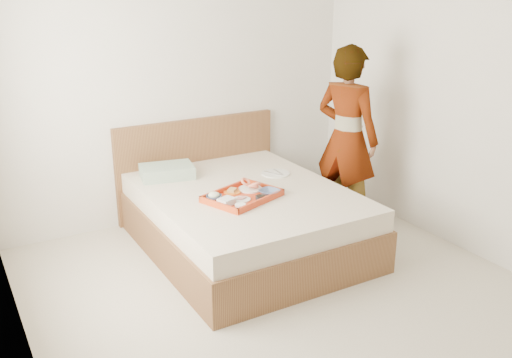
{
  "coord_description": "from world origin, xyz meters",
  "views": [
    {
      "loc": [
        -2.01,
        -2.87,
        2.16
      ],
      "look_at": [
        0.18,
        0.9,
        0.65
      ],
      "focal_mm": 39.23,
      "sensor_mm": 36.0,
      "label": 1
    }
  ],
  "objects_px": {
    "tray": "(242,196)",
    "person": "(347,139)",
    "bed": "(245,219)",
    "dinner_plate": "(276,173)"
  },
  "relations": [
    {
      "from": "tray",
      "to": "person",
      "type": "relative_size",
      "value": 0.34
    },
    {
      "from": "tray",
      "to": "person",
      "type": "height_order",
      "value": "person"
    },
    {
      "from": "bed",
      "to": "person",
      "type": "height_order",
      "value": "person"
    },
    {
      "from": "person",
      "to": "tray",
      "type": "bearing_deg",
      "value": 76.73
    },
    {
      "from": "tray",
      "to": "dinner_plate",
      "type": "height_order",
      "value": "tray"
    },
    {
      "from": "tray",
      "to": "person",
      "type": "xyz_separation_m",
      "value": [
        1.16,
        0.13,
        0.29
      ]
    },
    {
      "from": "bed",
      "to": "dinner_plate",
      "type": "xyz_separation_m",
      "value": [
        0.45,
        0.23,
        0.27
      ]
    },
    {
      "from": "bed",
      "to": "dinner_plate",
      "type": "bearing_deg",
      "value": 27.1
    },
    {
      "from": "bed",
      "to": "person",
      "type": "xyz_separation_m",
      "value": [
        1.04,
        -0.04,
        0.58
      ]
    },
    {
      "from": "person",
      "to": "dinner_plate",
      "type": "bearing_deg",
      "value": 46.18
    }
  ]
}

